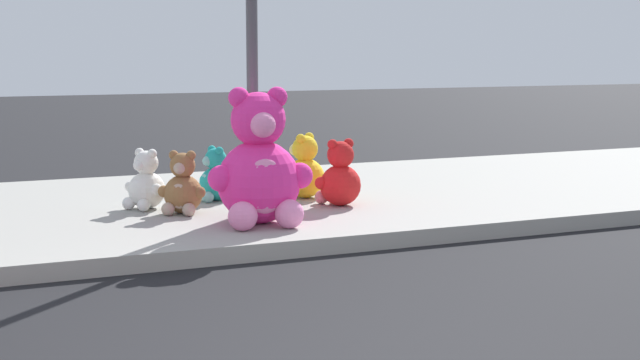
{
  "coord_description": "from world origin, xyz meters",
  "views": [
    {
      "loc": [
        -1.83,
        -3.86,
        1.74
      ],
      "look_at": [
        1.36,
        3.6,
        0.55
      ],
      "focal_mm": 51.14,
      "sensor_mm": 36.0,
      "label": 1
    }
  ],
  "objects_px": {
    "plush_pink_large": "(260,170)",
    "plush_teal": "(215,179)",
    "plush_white": "(145,185)",
    "plush_brown": "(182,188)",
    "plush_yellow": "(303,172)",
    "sign_pole": "(252,35)",
    "plush_red": "(339,179)"
  },
  "relations": [
    {
      "from": "plush_pink_large",
      "to": "plush_brown",
      "type": "relative_size",
      "value": 2.03
    },
    {
      "from": "sign_pole",
      "to": "plush_brown",
      "type": "distance_m",
      "value": 1.61
    },
    {
      "from": "plush_pink_large",
      "to": "plush_teal",
      "type": "xyz_separation_m",
      "value": [
        -0.02,
        1.37,
        -0.27
      ]
    },
    {
      "from": "plush_teal",
      "to": "plush_red",
      "type": "bearing_deg",
      "value": -35.56
    },
    {
      "from": "plush_yellow",
      "to": "plush_white",
      "type": "xyz_separation_m",
      "value": [
        -1.69,
        -0.01,
        -0.04
      ]
    },
    {
      "from": "plush_pink_large",
      "to": "plush_teal",
      "type": "relative_size",
      "value": 2.17
    },
    {
      "from": "plush_yellow",
      "to": "plush_brown",
      "type": "distance_m",
      "value": 1.47
    },
    {
      "from": "plush_teal",
      "to": "plush_white",
      "type": "distance_m",
      "value": 0.79
    },
    {
      "from": "plush_red",
      "to": "plush_white",
      "type": "distance_m",
      "value": 1.93
    },
    {
      "from": "plush_yellow",
      "to": "sign_pole",
      "type": "bearing_deg",
      "value": -141.88
    },
    {
      "from": "sign_pole",
      "to": "plush_red",
      "type": "height_order",
      "value": "sign_pole"
    },
    {
      "from": "plush_yellow",
      "to": "plush_white",
      "type": "height_order",
      "value": "plush_yellow"
    },
    {
      "from": "plush_teal",
      "to": "plush_white",
      "type": "xyz_separation_m",
      "value": [
        -0.77,
        -0.19,
        0.01
      ]
    },
    {
      "from": "sign_pole",
      "to": "plush_teal",
      "type": "xyz_separation_m",
      "value": [
        -0.16,
        0.78,
        -1.47
      ]
    },
    {
      "from": "sign_pole",
      "to": "plush_yellow",
      "type": "distance_m",
      "value": 1.72
    },
    {
      "from": "plush_teal",
      "to": "plush_brown",
      "type": "xyz_separation_m",
      "value": [
        -0.5,
        -0.6,
        0.02
      ]
    },
    {
      "from": "plush_red",
      "to": "plush_brown",
      "type": "bearing_deg",
      "value": 173.67
    },
    {
      "from": "sign_pole",
      "to": "plush_teal",
      "type": "distance_m",
      "value": 1.67
    },
    {
      "from": "plush_pink_large",
      "to": "plush_white",
      "type": "height_order",
      "value": "plush_pink_large"
    },
    {
      "from": "plush_teal",
      "to": "plush_pink_large",
      "type": "bearing_deg",
      "value": -89.33
    },
    {
      "from": "plush_yellow",
      "to": "plush_brown",
      "type": "height_order",
      "value": "plush_yellow"
    },
    {
      "from": "plush_brown",
      "to": "plush_pink_large",
      "type": "bearing_deg",
      "value": -56.58
    },
    {
      "from": "plush_brown",
      "to": "plush_yellow",
      "type": "bearing_deg",
      "value": 16.09
    },
    {
      "from": "plush_red",
      "to": "plush_white",
      "type": "xyz_separation_m",
      "value": [
        -1.84,
        0.58,
        -0.03
      ]
    },
    {
      "from": "plush_teal",
      "to": "plush_white",
      "type": "relative_size",
      "value": 0.95
    },
    {
      "from": "plush_yellow",
      "to": "plush_red",
      "type": "relative_size",
      "value": 1.02
    },
    {
      "from": "plush_pink_large",
      "to": "plush_white",
      "type": "xyz_separation_m",
      "value": [
        -0.78,
        1.18,
        -0.25
      ]
    },
    {
      "from": "plush_red",
      "to": "plush_white",
      "type": "height_order",
      "value": "plush_red"
    },
    {
      "from": "plush_pink_large",
      "to": "plush_red",
      "type": "relative_size",
      "value": 1.82
    },
    {
      "from": "sign_pole",
      "to": "plush_pink_large",
      "type": "relative_size",
      "value": 2.59
    },
    {
      "from": "plush_brown",
      "to": "plush_red",
      "type": "bearing_deg",
      "value": -6.33
    },
    {
      "from": "sign_pole",
      "to": "plush_pink_large",
      "type": "distance_m",
      "value": 1.35
    }
  ]
}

